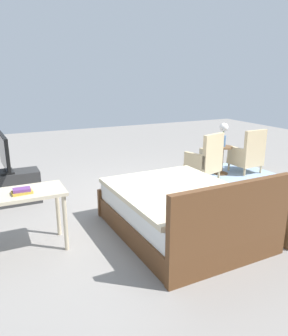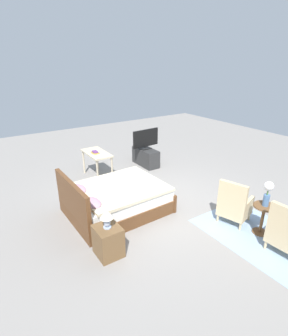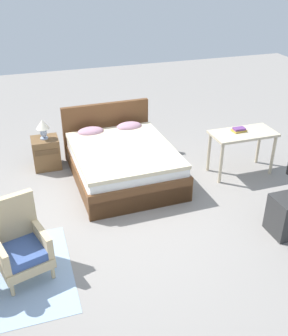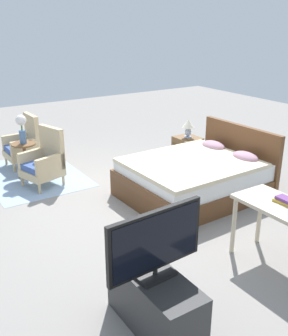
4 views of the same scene
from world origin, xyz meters
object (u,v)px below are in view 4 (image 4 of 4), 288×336
vanity_desk (284,215)px  nightstand (187,151)px  armchair_by_window_left (24,145)px  side_table (25,156)px  tv_flatscreen (156,243)px  tv_stand (155,302)px  book_stack (285,201)px  flower_vase (22,126)px  armchair_by_window_right (44,162)px  bed (196,177)px  table_lamp (188,126)px

vanity_desk → nightstand: bearing=158.7°
armchair_by_window_left → nightstand: 2.95m
side_table → tv_flatscreen: (4.09, -0.16, 0.47)m
tv_stand → book_stack: 1.75m
flower_vase → nightstand: 2.90m
armchair_by_window_left → side_table: bearing=-15.8°
armchair_by_window_left → tv_stand: 4.65m
armchair_by_window_right → side_table: bearing=-163.9°
armchair_by_window_left → vanity_desk: armchair_by_window_left is taller
armchair_by_window_left → vanity_desk: size_ratio=0.88×
nightstand → vanity_desk: vanity_desk is taller
bed → armchair_by_window_left: bearing=-147.0°
flower_vase → table_lamp: 2.84m
armchair_by_window_left → armchair_by_window_right: same height
bed → vanity_desk: bearing=-13.4°
armchair_by_window_left → side_table: size_ratio=1.57×
table_lamp → vanity_desk: 3.24m
bed → armchair_by_window_left: size_ratio=2.21×
side_table → flower_vase: bearing=180.0°
armchair_by_window_right → tv_flatscreen: size_ratio=1.02×
tv_flatscreen → flower_vase: bearing=177.8°
armchair_by_window_right → vanity_desk: 3.78m
table_lamp → tv_flatscreen: bearing=-42.5°
nightstand → tv_flatscreen: bearing=-42.5°
armchair_by_window_right → book_stack: armchair_by_window_right is taller
armchair_by_window_right → side_table: armchair_by_window_right is taller
tv_stand → book_stack: book_stack is taller
side_table → bed: bearing=41.5°
armchair_by_window_right → flower_vase: (-0.53, -0.15, 0.50)m
armchair_by_window_right → flower_vase: 0.74m
bed → vanity_desk: 1.98m
nightstand → book_stack: size_ratio=2.33×
tv_stand → armchair_by_window_right: bearing=175.0°
flower_vase → vanity_desk: size_ratio=0.46×
flower_vase → vanity_desk: flower_vase is taller
table_lamp → book_stack: (2.97, -1.12, 0.00)m
side_table → tv_stand: bearing=-2.2°
side_table → book_stack: bearing=20.8°
armchair_by_window_left → book_stack: armchair_by_window_left is taller
nightstand → bed: bearing=-32.9°
armchair_by_window_right → side_table: size_ratio=1.57×
armchair_by_window_left → armchair_by_window_right: size_ratio=1.00×
armchair_by_window_left → side_table: (0.55, -0.15, -0.01)m
armchair_by_window_left → book_stack: size_ratio=4.04×
bed → nightstand: 1.33m
tv_stand → bed: bearing=132.9°
side_table → book_stack: size_ratio=2.58×
tv_flatscreen → book_stack: bearing=92.5°
flower_vase → nightstand: flower_vase is taller
armchair_by_window_right → side_table: (-0.53, -0.15, -0.01)m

